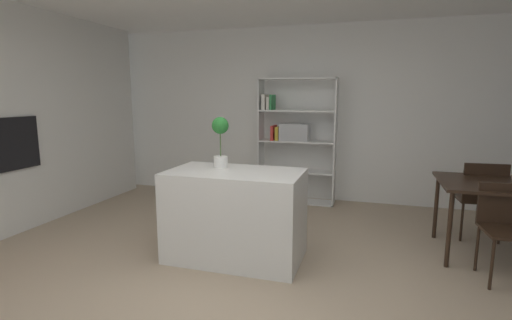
% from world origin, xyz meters
% --- Properties ---
extents(ground_plane, '(10.20, 10.20, 0.00)m').
position_xyz_m(ground_plane, '(0.00, 0.00, 0.00)').
color(ground_plane, tan).
extents(back_partition, '(7.41, 0.06, 2.72)m').
position_xyz_m(back_partition, '(0.00, 3.14, 1.36)').
color(back_partition, white).
rests_on(back_partition, ground_plane).
extents(built_in_oven, '(0.06, 0.60, 0.62)m').
position_xyz_m(built_in_oven, '(-3.02, 0.51, 1.09)').
color(built_in_oven, black).
rests_on(built_in_oven, ground_plane).
extents(kitchen_island, '(1.34, 0.78, 0.91)m').
position_xyz_m(kitchen_island, '(-0.29, 0.57, 0.45)').
color(kitchen_island, silver).
rests_on(kitchen_island, ground_plane).
extents(potted_plant_on_island, '(0.17, 0.17, 0.52)m').
position_xyz_m(potted_plant_on_island, '(-0.51, 0.72, 1.22)').
color(potted_plant_on_island, white).
rests_on(potted_plant_on_island, kitchen_island).
extents(open_bookshelf, '(1.18, 0.33, 1.91)m').
position_xyz_m(open_bookshelf, '(-0.17, 2.83, 1.04)').
color(open_bookshelf, white).
rests_on(open_bookshelf, ground_plane).
extents(dining_table, '(1.03, 0.93, 0.78)m').
position_xyz_m(dining_table, '(2.20, 1.37, 0.70)').
color(dining_table, black).
rests_on(dining_table, ground_plane).
extents(dining_chair_far, '(0.48, 0.48, 0.91)m').
position_xyz_m(dining_chair_far, '(2.21, 1.86, 0.55)').
color(dining_chair_far, black).
rests_on(dining_chair_far, ground_plane).
extents(dining_chair_near, '(0.48, 0.46, 0.86)m').
position_xyz_m(dining_chair_near, '(2.19, 0.87, 0.53)').
color(dining_chair_near, black).
rests_on(dining_chair_near, ground_plane).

